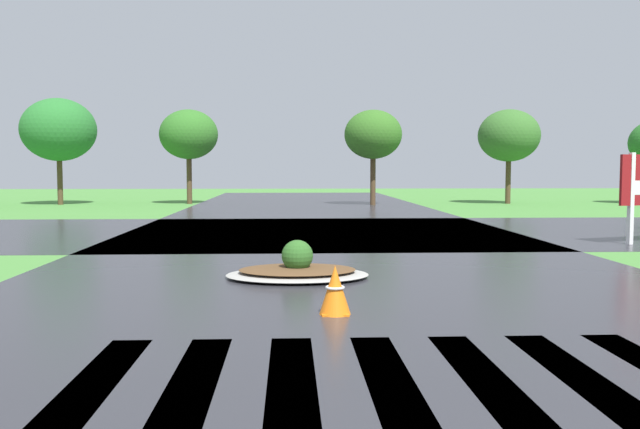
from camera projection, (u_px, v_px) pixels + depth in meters
name	position (u px, v px, depth m)	size (l,w,h in m)	color
asphalt_roadway	(339.00, 274.00, 12.40)	(11.73, 80.00, 0.01)	#2B2B30
asphalt_cross_road	(320.00, 231.00, 20.58)	(90.00, 10.56, 0.01)	#2B2B30
crosswalk_stripes	(393.00, 388.00, 5.97)	(5.85, 3.59, 0.01)	white
median_island	(297.00, 270.00, 11.93)	(2.53, 1.78, 0.68)	#9E9B93
traffic_cone	(335.00, 291.00, 8.97)	(0.42, 0.42, 0.66)	orange
background_treeline	(259.00, 135.00, 35.53)	(44.10, 4.64, 5.58)	#4C3823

